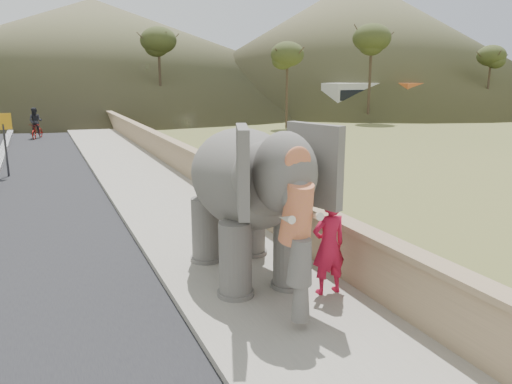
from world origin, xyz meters
TOP-DOWN VIEW (x-y plane):
  - ground at (0.00, 0.00)m, footprint 160.00×160.00m
  - walkway at (0.00, 10.00)m, footprint 3.00×120.00m
  - parapet at (1.65, 10.00)m, footprint 0.30×120.00m
  - signboard at (-4.50, 15.79)m, footprint 0.60×0.08m
  - cow at (6.66, 14.62)m, footprint 1.77×1.36m
  - distant_car at (19.52, 34.86)m, footprint 4.46×2.42m
  - bus_white at (25.87, 33.65)m, footprint 11.18×3.46m
  - bus_orange at (31.96, 32.42)m, footprint 11.24×3.95m
  - hill_right at (36.00, 52.00)m, footprint 56.00×56.00m
  - hill_far at (5.00, 70.00)m, footprint 80.00×80.00m
  - elephant_and_man at (0.02, 3.12)m, footprint 2.31×4.00m
  - motorcyclist at (-3.38, 28.12)m, footprint 1.13×1.84m
  - trees at (1.36, 27.20)m, footprint 48.00×43.92m

SIDE VIEW (x-z plane):
  - ground at x=0.00m, z-range 0.00..0.00m
  - walkway at x=0.00m, z-range 0.00..0.15m
  - parapet at x=1.65m, z-range 0.00..1.10m
  - cow at x=6.66m, z-range 0.00..1.36m
  - distant_car at x=19.52m, z-range 0.00..1.44m
  - motorcyclist at x=-3.38m, z-range -0.21..1.68m
  - bus_white at x=25.87m, z-range 0.00..3.10m
  - bus_orange at x=31.96m, z-range 0.00..3.10m
  - elephant_and_man at x=0.02m, z-range 0.14..2.99m
  - signboard at x=-4.50m, z-range 0.44..2.84m
  - trees at x=1.36m, z-range -0.72..8.62m
  - hill_far at x=5.00m, z-range 0.00..14.00m
  - hill_right at x=36.00m, z-range 0.00..16.00m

